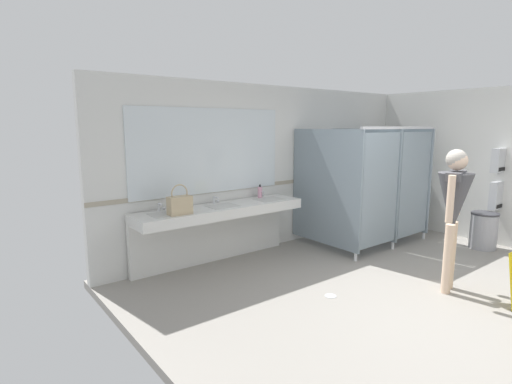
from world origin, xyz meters
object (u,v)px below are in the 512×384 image
at_px(paper_towel_dispenser_upper, 500,160).
at_px(handbag, 180,204).
at_px(person_standing, 454,202).
at_px(trash_bin, 484,230).
at_px(soap_dispenser, 260,192).
at_px(paper_cup, 177,211).
at_px(paper_towel_dispenser_lower, 497,195).

relative_size(paper_towel_dispenser_upper, handbag, 1.02).
relative_size(paper_towel_dispenser_upper, person_standing, 0.23).
bearing_deg(person_standing, trash_bin, 12.87).
bearing_deg(soap_dispenser, paper_cup, -168.97).
distance_m(trash_bin, paper_cup, 4.99).
bearing_deg(person_standing, paper_cup, 137.02).
bearing_deg(handbag, paper_towel_dispenser_lower, -20.34).
xyz_separation_m(paper_towel_dispenser_upper, person_standing, (-2.48, -0.49, -0.33)).
xyz_separation_m(paper_towel_dispenser_upper, paper_cup, (-4.95, 1.81, -0.50)).
bearing_deg(paper_towel_dispenser_lower, soap_dispenser, 147.49).
distance_m(handbag, soap_dispenser, 1.58).
bearing_deg(trash_bin, handbag, 158.43).
xyz_separation_m(paper_towel_dispenser_lower, paper_cup, (-4.95, 1.83, 0.08)).
distance_m(paper_towel_dispenser_upper, person_standing, 2.55).
xyz_separation_m(trash_bin, person_standing, (-2.13, -0.49, 0.80)).
bearing_deg(handbag, paper_cup, 167.19).
xyz_separation_m(paper_towel_dispenser_upper, trash_bin, (-0.35, 0.00, -1.13)).
bearing_deg(paper_cup, paper_towel_dispenser_upper, -20.11).
bearing_deg(trash_bin, paper_towel_dispenser_lower, -2.78).
relative_size(paper_towel_dispenser_upper, trash_bin, 0.67).
height_order(person_standing, handbag, person_standing).
bearing_deg(handbag, trash_bin, -21.57).
distance_m(trash_bin, handbag, 4.95).
relative_size(soap_dispenser, paper_cup, 2.02).
bearing_deg(paper_cup, paper_towel_dispenser_lower, -20.28).
xyz_separation_m(trash_bin, paper_cup, (-4.60, 1.81, 0.63)).
relative_size(handbag, paper_cup, 3.81).
bearing_deg(soap_dispenser, person_standing, -71.48).
xyz_separation_m(paper_towel_dispenser_upper, handbag, (-4.91, 1.80, -0.43)).
height_order(handbag, soap_dispenser, handbag).
distance_m(soap_dispenser, paper_cup, 1.62).
distance_m(paper_towel_dispenser_lower, handbag, 5.24).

